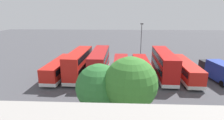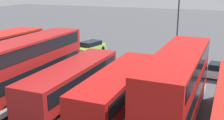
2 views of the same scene
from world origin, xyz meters
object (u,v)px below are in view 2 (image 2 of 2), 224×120
object	(u,v)px
bus_single_deck_fourth	(73,83)
car_hatchback_silver	(90,47)
car_small_green	(221,72)
bus_double_decker_second	(177,86)
bus_double_decker_fifth	(30,65)
bus_single_deck_third	(119,90)
lamp_post_tall	(178,19)

from	to	relation	value
bus_single_deck_fourth	car_hatchback_silver	distance (m)	15.75
bus_single_deck_fourth	car_small_green	xyz separation A→B (m)	(-9.86, -9.97, -0.92)
bus_double_decker_second	bus_single_deck_fourth	distance (m)	7.42
bus_double_decker_second	car_hatchback_silver	xyz separation A→B (m)	(13.26, -14.56, -1.75)
bus_double_decker_second	bus_double_decker_fifth	size ratio (longest dim) A/B	1.02
bus_double_decker_fifth	bus_single_deck_third	bearing A→B (deg)	178.40
car_small_green	bus_single_deck_fourth	bearing A→B (deg)	45.31
bus_single_deck_fourth	bus_double_decker_fifth	size ratio (longest dim) A/B	0.95
bus_single_deck_fourth	lamp_post_tall	world-z (taller)	lamp_post_tall
car_hatchback_silver	bus_double_decker_second	bearing A→B (deg)	132.34
bus_single_deck_fourth	lamp_post_tall	size ratio (longest dim) A/B	1.25
bus_single_deck_fourth	bus_double_decker_fifth	distance (m)	3.89
bus_double_decker_second	car_small_green	size ratio (longest dim) A/B	2.63
bus_double_decker_fifth	car_hatchback_silver	xyz separation A→B (m)	(2.09, -14.39, -1.75)
bus_single_deck_third	lamp_post_tall	bearing A→B (deg)	-95.81
bus_double_decker_fifth	lamp_post_tall	xyz separation A→B (m)	(-8.81, -13.87, 2.43)
bus_double_decker_second	bus_single_deck_third	size ratio (longest dim) A/B	1.07
bus_single_deck_third	car_small_green	distance (m)	11.84
bus_double_decker_fifth	car_hatchback_silver	world-z (taller)	bus_double_decker_fifth
bus_single_deck_fourth	car_hatchback_silver	size ratio (longest dim) A/B	2.23
bus_double_decker_second	bus_single_deck_fourth	world-z (taller)	bus_double_decker_second
bus_double_decker_second	bus_double_decker_fifth	bearing A→B (deg)	-0.84
bus_single_deck_third	bus_double_decker_second	bearing A→B (deg)	-179.36
bus_double_decker_second	car_small_green	distance (m)	10.40
lamp_post_tall	bus_single_deck_fourth	bearing A→B (deg)	70.38
bus_single_deck_fourth	car_hatchback_silver	bearing A→B (deg)	-68.01
bus_single_deck_fourth	bus_double_decker_fifth	world-z (taller)	bus_double_decker_fifth
bus_double_decker_fifth	car_small_green	size ratio (longest dim) A/B	2.59
car_small_green	lamp_post_tall	bearing A→B (deg)	-40.11
bus_double_decker_fifth	car_hatchback_silver	bearing A→B (deg)	-81.73
bus_double_decker_second	bus_single_deck_fourth	bearing A→B (deg)	0.18
lamp_post_tall	car_small_green	bearing A→B (deg)	139.89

